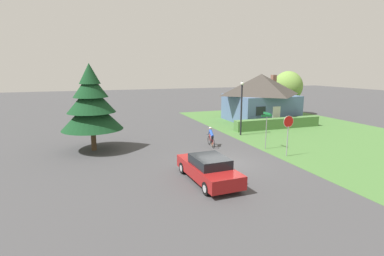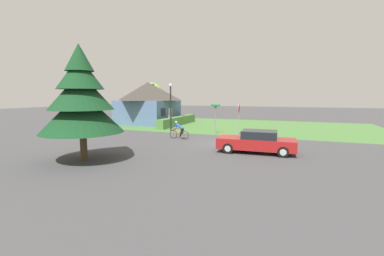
{
  "view_description": "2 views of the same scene",
  "coord_description": "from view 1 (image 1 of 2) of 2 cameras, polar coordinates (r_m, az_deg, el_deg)",
  "views": [
    {
      "loc": [
        -7.83,
        -16.27,
        5.83
      ],
      "look_at": [
        -0.6,
        3.81,
        1.6
      ],
      "focal_mm": 28.0,
      "sensor_mm": 36.0,
      "label": 1
    },
    {
      "loc": [
        -18.03,
        -4.42,
        3.51
      ],
      "look_at": [
        -1.02,
        2.17,
        1.23
      ],
      "focal_mm": 24.0,
      "sensor_mm": 36.0,
      "label": 2
    }
  ],
  "objects": [
    {
      "name": "ground_plane",
      "position": [
        18.97,
        5.66,
        -6.74
      ],
      "size": [
        140.0,
        140.0,
        0.0
      ],
      "primitive_type": "plane",
      "color": "#424244"
    },
    {
      "name": "grass_verge_right",
      "position": [
        28.99,
        24.13,
        -1.37
      ],
      "size": [
        16.0,
        36.0,
        0.01
      ],
      "primitive_type": "cube",
      "color": "#477538",
      "rests_on": "ground"
    },
    {
      "name": "cottage_house",
      "position": [
        34.71,
        12.93,
        5.82
      ],
      "size": [
        7.35,
        6.72,
        5.27
      ],
      "rotation": [
        0.0,
        0.0,
        -0.0
      ],
      "color": "slate",
      "rests_on": "ground"
    },
    {
      "name": "hedge_row",
      "position": [
        30.87,
        16.03,
        0.86
      ],
      "size": [
        9.35,
        0.9,
        1.02
      ],
      "primitive_type": "cube",
      "color": "#4C7A3D",
      "rests_on": "ground"
    },
    {
      "name": "sedan_left_lane",
      "position": [
        15.83,
        3.15,
        -7.79
      ],
      "size": [
        2.04,
        4.76,
        1.39
      ],
      "rotation": [
        0.0,
        0.0,
        1.61
      ],
      "color": "maroon",
      "rests_on": "ground"
    },
    {
      "name": "cyclist",
      "position": [
        22.83,
        3.69,
        -1.75
      ],
      "size": [
        0.44,
        1.78,
        1.47
      ],
      "rotation": [
        0.0,
        0.0,
        1.46
      ],
      "color": "black",
      "rests_on": "ground"
    },
    {
      "name": "stop_sign",
      "position": [
        20.92,
        17.84,
        0.13
      ],
      "size": [
        0.79,
        0.07,
        2.79
      ],
      "rotation": [
        0.0,
        0.0,
        3.17
      ],
      "color": "gray",
      "rests_on": "ground"
    },
    {
      "name": "street_lamp",
      "position": [
        26.64,
        9.41,
        4.56
      ],
      "size": [
        0.3,
        0.3,
        4.79
      ],
      "color": "black",
      "rests_on": "ground"
    },
    {
      "name": "street_name_sign",
      "position": [
        22.44,
        14.01,
        0.77
      ],
      "size": [
        0.9,
        0.9,
        2.73
      ],
      "color": "gray",
      "rests_on": "ground"
    },
    {
      "name": "conifer_tall_near",
      "position": [
        22.42,
        -18.63,
        4.31
      ],
      "size": [
        4.31,
        4.31,
        6.23
      ],
      "color": "#4C3823",
      "rests_on": "ground"
    },
    {
      "name": "deciduous_tree_right",
      "position": [
        40.23,
        17.79,
        7.54
      ],
      "size": [
        3.67,
        3.67,
        5.55
      ],
      "color": "#4C3823",
      "rests_on": "ground"
    }
  ]
}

